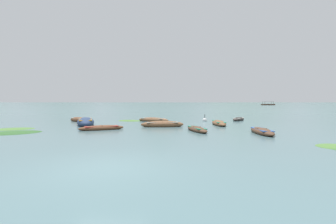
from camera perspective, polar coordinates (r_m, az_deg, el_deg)
ground_plane at (r=1507.68m, az=6.38°, el=2.19°), size 6000.00×6000.00×0.00m
mountain_1 at (r=2683.45m, az=-22.21°, el=5.22°), size 941.78×941.78×294.99m
mountain_2 at (r=2508.82m, az=-1.97°, el=7.12°), size 1326.95×1326.95×427.77m
mountain_3 at (r=2712.60m, az=15.92°, el=6.86°), size 1285.02×1285.02×445.34m
mountain_4 at (r=2770.65m, az=32.75°, el=4.56°), size 856.15×856.15×259.65m
rowboat_0 at (r=21.13m, az=-1.27°, el=-2.77°), size 3.68×1.77×0.60m
rowboat_1 at (r=26.66m, az=-3.26°, el=-1.77°), size 3.72×2.45×0.53m
rowboat_2 at (r=19.41m, az=-14.56°, el=-3.46°), size 3.25×2.51×0.42m
rowboat_3 at (r=23.84m, az=-17.84°, el=-2.14°), size 3.19×4.79×0.83m
rowboat_4 at (r=18.10m, az=6.44°, el=-3.82°), size 1.91×3.53×0.41m
rowboat_5 at (r=17.65m, az=20.15°, el=-4.06°), size 1.25×3.71×0.45m
rowboat_6 at (r=29.25m, az=15.42°, el=-1.55°), size 2.05×3.18×0.43m
rowboat_7 at (r=23.31m, az=11.23°, el=-2.43°), size 1.41×4.23×0.49m
rowboat_8 at (r=28.31m, az=-19.14°, el=-1.64°), size 3.13×2.56×0.56m
ferry_0 at (r=171.38m, az=21.35°, el=1.59°), size 8.64×5.33×2.54m
mooring_buoy at (r=27.39m, az=8.18°, el=-1.82°), size 0.47×0.47×0.87m
weed_patch_0 at (r=19.83m, az=-31.36°, el=-3.99°), size 4.37×4.09×0.14m
weed_patch_1 at (r=21.47m, az=-12.26°, el=-3.25°), size 2.26×2.32×0.14m
weed_patch_5 at (r=22.44m, az=-31.28°, el=-3.29°), size 3.61×3.34×0.14m
weed_patch_6 at (r=28.01m, az=-8.45°, el=-1.94°), size 3.15×2.69×0.14m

